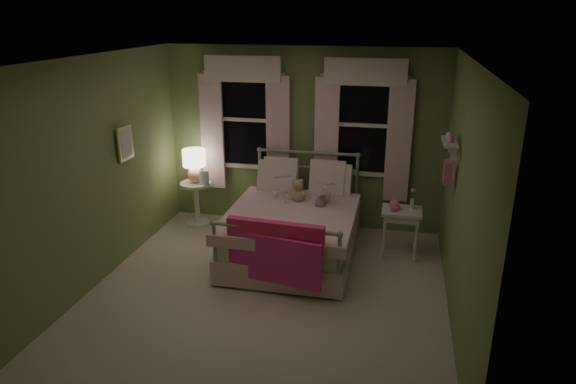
% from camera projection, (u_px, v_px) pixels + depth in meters
% --- Properties ---
extents(room_shell, '(4.20, 4.20, 4.20)m').
position_uv_depth(room_shell, '(266.00, 185.00, 5.44)').
color(room_shell, white).
rests_on(room_shell, ground).
extents(bed, '(1.58, 2.04, 1.18)m').
position_uv_depth(bed, '(294.00, 228.00, 6.65)').
color(bed, white).
rests_on(bed, ground).
extents(pink_throw, '(1.10, 0.26, 0.71)m').
position_uv_depth(pink_throw, '(275.00, 246.00, 5.63)').
color(pink_throw, '#F22F6E').
rests_on(pink_throw, bed).
extents(child_left, '(0.29, 0.25, 0.67)m').
position_uv_depth(child_left, '(280.00, 178.00, 6.92)').
color(child_left, '#F7D1DD').
rests_on(child_left, bed).
extents(child_right, '(0.36, 0.29, 0.71)m').
position_uv_depth(child_right, '(321.00, 180.00, 6.80)').
color(child_right, '#F7D1DD').
rests_on(child_right, bed).
extents(book_left, '(0.23, 0.17, 0.26)m').
position_uv_depth(book_left, '(276.00, 180.00, 6.67)').
color(book_left, beige).
rests_on(book_left, child_left).
extents(book_right, '(0.20, 0.12, 0.26)m').
position_uv_depth(book_right, '(318.00, 186.00, 6.57)').
color(book_right, beige).
rests_on(book_right, child_right).
extents(teddy_bear, '(0.24, 0.20, 0.32)m').
position_uv_depth(teddy_bear, '(298.00, 192.00, 6.76)').
color(teddy_bear, tan).
rests_on(teddy_bear, bed).
extents(nightstand_left, '(0.46, 0.46, 0.65)m').
position_uv_depth(nightstand_left, '(196.00, 197.00, 7.64)').
color(nightstand_left, white).
rests_on(nightstand_left, ground).
extents(table_lamp, '(0.33, 0.33, 0.49)m').
position_uv_depth(table_lamp, '(194.00, 163.00, 7.46)').
color(table_lamp, '#F4A990').
rests_on(table_lamp, nightstand_left).
extents(book_nightstand, '(0.21, 0.26, 0.02)m').
position_uv_depth(book_nightstand, '(200.00, 184.00, 7.47)').
color(book_nightstand, beige).
rests_on(book_nightstand, nightstand_left).
extents(nightstand_right, '(0.50, 0.40, 0.64)m').
position_uv_depth(nightstand_right, '(401.00, 217.00, 6.57)').
color(nightstand_right, white).
rests_on(nightstand_right, ground).
extents(pink_toy, '(0.14, 0.19, 0.14)m').
position_uv_depth(pink_toy, '(394.00, 205.00, 6.53)').
color(pink_toy, pink).
rests_on(pink_toy, nightstand_right).
extents(bud_vase, '(0.06, 0.06, 0.28)m').
position_uv_depth(bud_vase, '(413.00, 199.00, 6.51)').
color(bud_vase, white).
rests_on(bud_vase, nightstand_right).
extents(window_left, '(1.34, 0.13, 1.96)m').
position_uv_depth(window_left, '(244.00, 115.00, 7.38)').
color(window_left, black).
rests_on(window_left, room_shell).
extents(window_right, '(1.34, 0.13, 1.96)m').
position_uv_depth(window_right, '(363.00, 120.00, 7.03)').
color(window_right, black).
rests_on(window_right, room_shell).
extents(wall_shelf, '(0.15, 0.50, 0.60)m').
position_uv_depth(wall_shelf, '(449.00, 157.00, 5.63)').
color(wall_shelf, white).
rests_on(wall_shelf, room_shell).
extents(framed_picture, '(0.03, 0.32, 0.42)m').
position_uv_depth(framed_picture, '(125.00, 143.00, 6.33)').
color(framed_picture, beige).
rests_on(framed_picture, room_shell).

